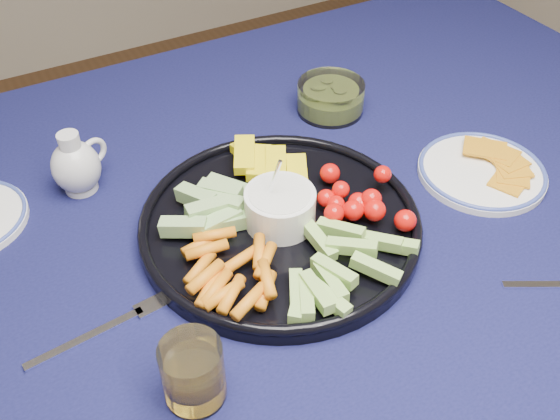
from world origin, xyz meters
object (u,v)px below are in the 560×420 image
creamer_pitcher (77,166)px  juice_tumbler (193,375)px  cheese_plate (482,170)px  dining_table (260,259)px  pickle_bowl (330,99)px  crudite_platter (278,219)px

creamer_pitcher → juice_tumbler: size_ratio=1.24×
creamer_pitcher → cheese_plate: size_ratio=0.51×
dining_table → juice_tumbler: size_ratio=20.43×
pickle_bowl → crudite_platter: bearing=-135.7°
dining_table → crudite_platter: 0.12m
dining_table → cheese_plate: 0.37m
juice_tumbler → dining_table: bearing=48.7°
creamer_pitcher → pickle_bowl: size_ratio=0.86×
creamer_pitcher → pickle_bowl: bearing=-0.4°
cheese_plate → dining_table: bearing=166.7°
creamer_pitcher → pickle_bowl: creamer_pitcher is taller
cheese_plate → juice_tumbler: 0.56m
pickle_bowl → creamer_pitcher: bearing=179.6°
dining_table → cheese_plate: bearing=-13.3°
cheese_plate → juice_tumbler: bearing=-165.8°
pickle_bowl → juice_tumbler: juice_tumbler is taller
creamer_pitcher → pickle_bowl: 0.45m
crudite_platter → creamer_pitcher: bearing=133.5°
pickle_bowl → juice_tumbler: size_ratio=1.44×
pickle_bowl → cheese_plate: size_ratio=0.60×
dining_table → juice_tumbler: bearing=-131.3°
dining_table → pickle_bowl: 0.32m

